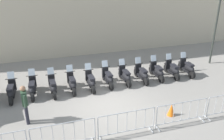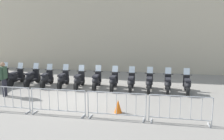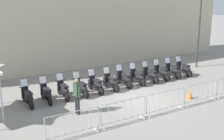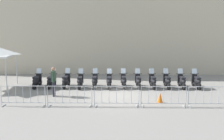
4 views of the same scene
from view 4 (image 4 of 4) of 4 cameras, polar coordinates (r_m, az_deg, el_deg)
ground_plane at (r=14.99m, az=1.01°, el=-5.79°), size 120.00×120.00×0.00m
building_facade at (r=22.94m, az=1.04°, el=15.11°), size 28.06×6.27×12.53m
motorcycle_0 at (r=17.59m, az=-16.81°, el=-2.44°), size 0.61×1.72×1.24m
motorcycle_1 at (r=17.35m, az=-13.71°, el=-2.46°), size 0.67×1.72×1.24m
motorcycle_2 at (r=17.20m, az=-10.49°, el=-2.45°), size 0.67×1.71×1.24m
motorcycle_3 at (r=16.91m, az=-7.30°, el=-2.57°), size 0.58×1.73×1.24m
motorcycle_4 at (r=16.86m, az=-3.98°, el=-2.55°), size 0.59×1.72×1.24m
motorcycle_5 at (r=16.75m, az=-0.66°, el=-2.61°), size 0.60×1.72×1.24m
motorcycle_6 at (r=16.87m, az=2.68°, el=-2.53°), size 0.59×1.72×1.24m
motorcycle_7 at (r=16.90m, az=6.00°, el=-2.56°), size 0.60×1.72×1.24m
motorcycle_8 at (r=16.98m, az=9.31°, el=-2.57°), size 0.57×1.73×1.24m
motorcycle_9 at (r=17.20m, az=12.51°, el=-2.52°), size 0.61×1.72×1.24m
motorcycle_10 at (r=17.40m, az=15.67°, el=-2.51°), size 0.63×1.72×1.24m
motorcycle_11 at (r=17.66m, az=18.77°, el=-2.49°), size 0.62×1.72×1.24m
barrier_segment_0 at (r=13.55m, az=-19.64°, el=-5.62°), size 2.27×0.73×1.07m
barrier_segment_1 at (r=12.91m, az=-9.65°, el=-5.93°), size 2.27×0.73×1.07m
barrier_segment_2 at (r=12.69m, az=1.03°, el=-6.06°), size 2.27×0.73×1.07m
barrier_segment_3 at (r=12.92m, az=11.70°, el=-5.98°), size 2.27×0.73×1.07m
barrier_segment_4 at (r=13.57m, az=21.68°, el=-5.72°), size 2.27×0.73×1.07m
officer_near_row_end at (r=14.95m, az=-13.20°, el=-2.21°), size 0.24×0.55×1.73m
traffic_cone at (r=13.63m, az=10.92°, el=-6.26°), size 0.32×0.32×0.55m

